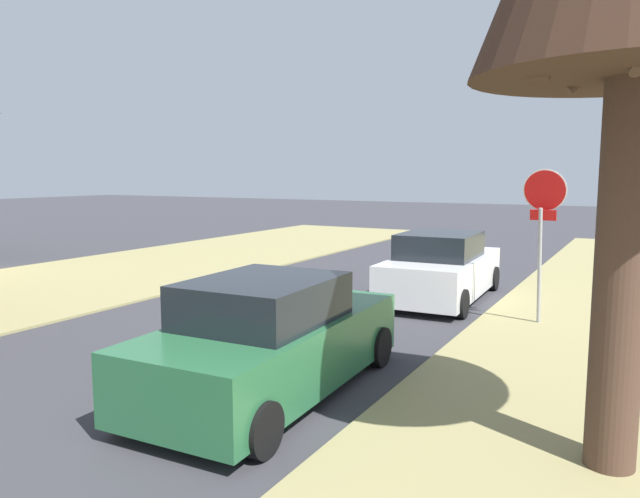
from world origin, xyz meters
The scene contains 3 objects.
stop_sign_far centered at (4.70, 13.14, 2.18)m, with size 0.81×0.51×2.95m.
parked_sedan_green centered at (2.19, 7.63, 0.72)m, with size 2.09×4.47×1.57m.
parked_sedan_white centered at (2.32, 14.50, 0.72)m, with size 2.09×4.47×1.57m.
Camera 1 is at (6.47, 1.26, 2.90)m, focal length 33.43 mm.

